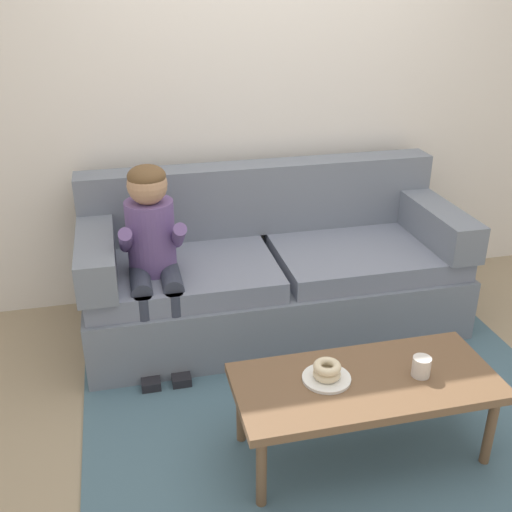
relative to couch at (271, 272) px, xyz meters
The scene contains 10 objects.
ground 0.92m from the couch, 85.10° to the right, with size 10.00×10.00×0.00m, color #9E896B.
wall_back 1.20m from the couch, 82.51° to the left, with size 8.00×0.10×2.80m, color silver.
area_rug 1.15m from the couch, 86.21° to the right, with size 2.41×1.90×0.01m, color #476675.
couch is the anchor object (origin of this frame).
coffee_table 1.22m from the couch, 85.12° to the right, with size 1.14×0.51×0.41m.
person_child 0.81m from the couch, 163.77° to the right, with size 0.34×0.58×1.10m.
plate 1.18m from the couch, 93.16° to the right, with size 0.21×0.21×0.01m, color white.
donut 1.18m from the couch, 93.16° to the right, with size 0.12×0.12×0.04m, color beige.
donut_second 1.19m from the couch, 93.16° to the right, with size 0.12×0.12×0.04m, color beige.
mug 1.29m from the couch, 74.62° to the right, with size 0.08×0.08×0.09m, color silver.
Camera 1 is at (-0.92, -2.33, 1.99)m, focal length 42.55 mm.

